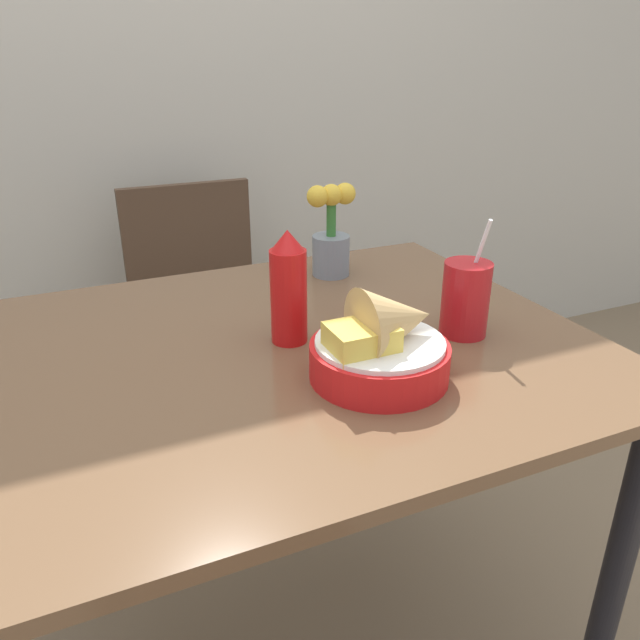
# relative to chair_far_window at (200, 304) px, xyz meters

# --- Properties ---
(wall_window) EXTENTS (7.00, 0.06, 2.60)m
(wall_window) POSITION_rel_chair_far_window_xyz_m (-0.05, 0.34, 0.79)
(wall_window) COLOR #B7B2A3
(wall_window) RESTS_ON ground_plane
(dining_table) EXTENTS (1.08, 0.88, 0.78)m
(dining_table) POSITION_rel_chair_far_window_xyz_m (-0.05, -0.88, 0.15)
(dining_table) COLOR brown
(dining_table) RESTS_ON ground_plane
(chair_far_window) EXTENTS (0.40, 0.40, 0.87)m
(chair_far_window) POSITION_rel_chair_far_window_xyz_m (0.00, 0.00, 0.00)
(chair_far_window) COLOR #473323
(chair_far_window) RESTS_ON ground_plane
(food_basket) EXTENTS (0.22, 0.22, 0.15)m
(food_basket) POSITION_rel_chair_far_window_xyz_m (0.05, -1.05, 0.32)
(food_basket) COLOR red
(food_basket) RESTS_ON dining_table
(ketchup_bottle) EXTENTS (0.06, 0.06, 0.20)m
(ketchup_bottle) POSITION_rel_chair_far_window_xyz_m (-0.03, -0.87, 0.36)
(ketchup_bottle) COLOR red
(ketchup_bottle) RESTS_ON dining_table
(drink_cup) EXTENTS (0.09, 0.09, 0.22)m
(drink_cup) POSITION_rel_chair_far_window_xyz_m (0.27, -0.97, 0.33)
(drink_cup) COLOR red
(drink_cup) RESTS_ON dining_table
(flower_vase) EXTENTS (0.11, 0.08, 0.21)m
(flower_vase) POSITION_rel_chair_far_window_xyz_m (0.18, -0.58, 0.36)
(flower_vase) COLOR gray
(flower_vase) RESTS_ON dining_table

